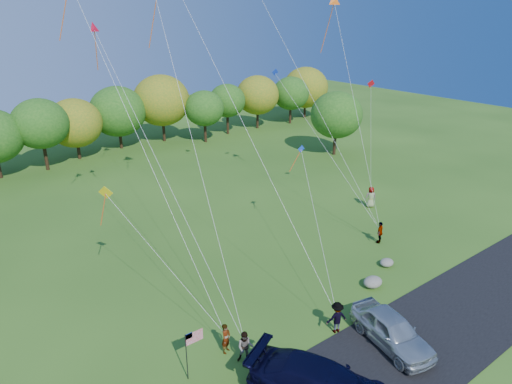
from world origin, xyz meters
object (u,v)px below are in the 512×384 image
Objects in this scene: flyer_c at (337,317)px; flyer_d at (380,232)px; flyer_e at (371,197)px; flyer_b at (245,347)px; minivan_silver at (392,330)px; flyer_a at (226,338)px.

flyer_c reaches higher than flyer_d.
flyer_c is 17.59m from flyer_e.
flyer_b is 0.93× the size of flyer_c.
minivan_silver is 2.94× the size of flyer_d.
flyer_d is (15.37, 2.88, 0.03)m from flyer_a.
flyer_e reaches higher than minivan_silver.
minivan_silver is 3.03× the size of flyer_a.
flyer_d is at bearing 80.22° from flyer_e.
flyer_c is (-1.44, 2.40, -0.01)m from minivan_silver.
flyer_b is 21.55m from flyer_e.
minivan_silver is 2.67× the size of flyer_e.
flyer_c is at bearing 132.08° from minivan_silver.
flyer_c is 11.12m from flyer_d.
flyer_c is (5.49, -2.21, 0.08)m from flyer_a.
minivan_silver is 2.76× the size of flyer_c.
flyer_e is (14.58, 9.85, 0.03)m from flyer_c.
flyer_d is (8.45, 7.49, -0.06)m from minivan_silver.
flyer_a is 0.91× the size of flyer_c.
flyer_d is at bearing -17.40° from flyer_a.
flyer_e is (13.14, 12.25, 0.02)m from minivan_silver.
flyer_d is 0.91× the size of flyer_e.
flyer_c reaches higher than minivan_silver.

